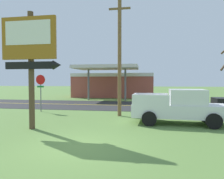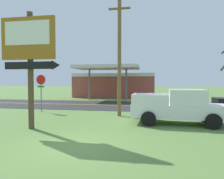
% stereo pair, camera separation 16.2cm
% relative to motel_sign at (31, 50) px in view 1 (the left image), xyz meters
% --- Properties ---
extents(ground_plane, '(180.00, 180.00, 0.00)m').
position_rel_motel_sign_xyz_m(ground_plane, '(3.13, -2.22, -3.97)').
color(ground_plane, '#5B7F3D').
extents(road_asphalt, '(140.00, 8.00, 0.02)m').
position_rel_motel_sign_xyz_m(road_asphalt, '(3.13, 10.78, -3.96)').
color(road_asphalt, '#2B2B2D').
rests_on(road_asphalt, ground).
extents(road_centre_line, '(126.00, 0.20, 0.01)m').
position_rel_motel_sign_xyz_m(road_centre_line, '(3.13, 10.78, -3.95)').
color(road_centre_line, gold).
rests_on(road_centre_line, road_asphalt).
extents(motel_sign, '(3.09, 0.54, 5.89)m').
position_rel_motel_sign_xyz_m(motel_sign, '(0.00, 0.00, 0.00)').
color(motel_sign, brown).
rests_on(motel_sign, ground).
extents(stop_sign, '(0.80, 0.08, 2.95)m').
position_rel_motel_sign_xyz_m(stop_sign, '(-2.63, 5.69, -1.94)').
color(stop_sign, slate).
rests_on(stop_sign, ground).
extents(utility_pole, '(1.66, 0.26, 8.71)m').
position_rel_motel_sign_xyz_m(utility_pole, '(3.84, 4.68, 0.65)').
color(utility_pole, brown).
rests_on(utility_pole, ground).
extents(gas_station, '(12.00, 11.50, 4.40)m').
position_rel_motel_sign_xyz_m(gas_station, '(0.72, 21.79, -2.03)').
color(gas_station, '#A84C42').
rests_on(gas_station, ground).
extents(pickup_white_parked_on_lawn, '(5.30, 2.45, 1.96)m').
position_rel_motel_sign_xyz_m(pickup_white_parked_on_lawn, '(7.56, 2.65, -3.01)').
color(pickup_white_parked_on_lawn, silver).
rests_on(pickup_white_parked_on_lawn, ground).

